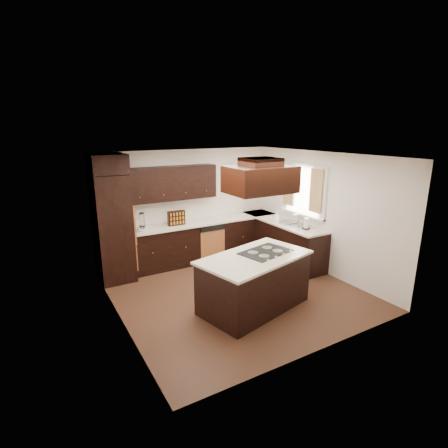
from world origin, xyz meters
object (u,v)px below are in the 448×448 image
(range_hood, at_px, (260,179))
(island, at_px, (254,283))
(oven_column, at_px, (113,228))
(spice_rack, at_px, (176,218))

(range_hood, bearing_deg, island, -144.32)
(oven_column, height_order, range_hood, range_hood)
(island, distance_m, range_hood, 1.73)
(island, xyz_separation_m, range_hood, (0.14, 0.10, 1.72))
(island, relative_size, range_hood, 1.71)
(island, xyz_separation_m, spice_rack, (-0.38, 2.41, 0.64))
(spice_rack, bearing_deg, range_hood, -75.15)
(island, bearing_deg, oven_column, 112.80)
(range_hood, relative_size, spice_rack, 2.77)
(oven_column, relative_size, range_hood, 2.02)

